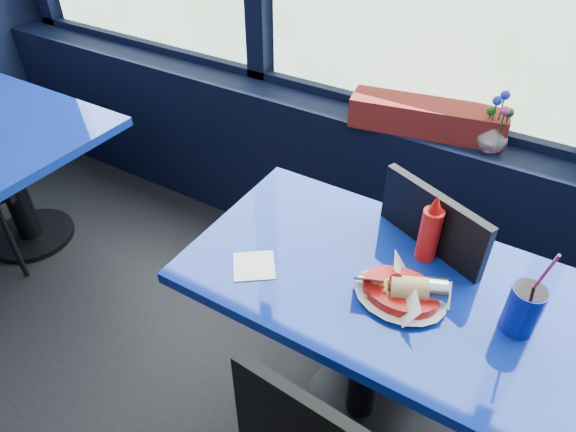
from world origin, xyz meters
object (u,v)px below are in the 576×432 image
object	(u,v)px
near_table	(375,315)
chair_near_back	(416,263)
food_basket	(403,291)
flower_vase	(494,133)
soda_cup	(524,308)
planter_box	(427,117)
ketchup_bottle	(430,231)

from	to	relation	value
near_table	chair_near_back	size ratio (longest dim) A/B	1.25
food_basket	flower_vase	bearing A→B (deg)	89.17
chair_near_back	soda_cup	bearing A→B (deg)	163.64
planter_box	flower_vase	size ratio (longest dim) A/B	2.56
food_basket	ketchup_bottle	world-z (taller)	ketchup_bottle
planter_box	flower_vase	distance (m)	0.28
planter_box	food_basket	xyz separation A→B (m)	(0.26, -0.90, -0.08)
near_table	food_basket	distance (m)	0.24
chair_near_back	ketchup_bottle	world-z (taller)	ketchup_bottle
chair_near_back	planter_box	xyz separation A→B (m)	(-0.20, 0.52, 0.31)
ketchup_bottle	near_table	bearing A→B (deg)	-117.96
planter_box	ketchup_bottle	distance (m)	0.73
flower_vase	planter_box	bearing A→B (deg)	177.07
flower_vase	ketchup_bottle	distance (m)	0.68
ketchup_bottle	planter_box	bearing A→B (deg)	110.19
chair_near_back	food_basket	world-z (taller)	chair_near_back
food_basket	ketchup_bottle	bearing A→B (deg)	91.38
food_basket	soda_cup	size ratio (longest dim) A/B	0.78
planter_box	ketchup_bottle	bearing A→B (deg)	-80.94
planter_box	food_basket	world-z (taller)	planter_box
food_basket	ketchup_bottle	distance (m)	0.22
chair_near_back	soda_cup	xyz separation A→B (m)	(0.37, -0.31, 0.28)
chair_near_back	soda_cup	world-z (taller)	soda_cup
flower_vase	ketchup_bottle	size ratio (longest dim) A/B	1.02
near_table	soda_cup	bearing A→B (deg)	1.78
near_table	ketchup_bottle	world-z (taller)	ketchup_bottle
near_table	flower_vase	distance (m)	0.89
ketchup_bottle	soda_cup	xyz separation A→B (m)	(0.32, -0.14, -0.03)
soda_cup	food_basket	bearing A→B (deg)	-167.97
flower_vase	ketchup_bottle	xyz separation A→B (m)	(-0.02, -0.68, -0.02)
planter_box	soda_cup	size ratio (longest dim) A/B	2.01
flower_vase	food_basket	world-z (taller)	flower_vase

